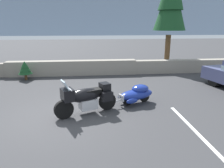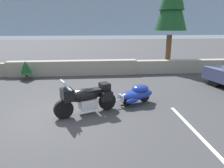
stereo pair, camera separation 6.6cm
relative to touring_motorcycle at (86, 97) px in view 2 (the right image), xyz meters
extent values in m
plane|color=#38383A|center=(-0.98, -0.06, -0.62)|extent=(80.00, 80.00, 0.00)
cube|color=gray|center=(-0.98, 6.12, -0.16)|extent=(8.00, 0.60, 0.92)
cube|color=gray|center=(7.02, 6.16, -0.20)|extent=(8.00, 0.58, 0.85)
cube|color=#7F93AD|center=(-0.98, 96.15, 7.38)|extent=(240.00, 80.00, 16.00)
cylinder|color=black|center=(-0.75, -0.32, -0.29)|extent=(0.66, 0.39, 0.66)
cylinder|color=black|center=(0.77, 0.32, -0.29)|extent=(0.66, 0.39, 0.66)
cube|color=silver|center=(0.05, 0.02, -0.24)|extent=(0.72, 0.64, 0.36)
ellipsoid|color=black|center=(-0.04, -0.02, 0.09)|extent=(1.28, 0.87, 0.48)
cube|color=black|center=(-0.62, -0.26, 0.21)|extent=(0.53, 0.62, 0.40)
cube|color=#9EB7C6|center=(-0.66, -0.28, 0.54)|extent=(0.34, 0.48, 0.34)
cube|color=black|center=(0.24, 0.10, 0.19)|extent=(0.66, 0.55, 0.16)
cube|color=black|center=(0.67, 0.28, 0.29)|extent=(0.45, 0.49, 0.28)
cube|color=black|center=(0.74, -0.01, 0.01)|extent=(0.43, 0.30, 0.32)
cube|color=black|center=(0.51, 0.54, 0.01)|extent=(0.43, 0.30, 0.32)
cylinder|color=silver|center=(-0.57, -0.24, 0.44)|extent=(0.31, 0.66, 0.04)
cylinder|color=silver|center=(-0.71, -0.30, -0.04)|extent=(0.26, 0.16, 0.54)
cylinder|color=black|center=(1.60, 0.68, -0.40)|extent=(0.44, 0.26, 0.44)
cylinder|color=black|center=(2.36, 1.00, -0.40)|extent=(0.44, 0.26, 0.44)
ellipsoid|color=navy|center=(1.98, 0.84, -0.24)|extent=(1.65, 1.21, 0.40)
ellipsoid|color=navy|center=(2.14, 0.91, -0.02)|extent=(0.88, 0.80, 0.32)
cube|color=silver|center=(1.32, 0.56, -0.26)|extent=(0.18, 0.32, 0.24)
ellipsoid|color=navy|center=(1.72, 0.38, -0.34)|extent=(0.53, 0.33, 0.20)
ellipsoid|color=navy|center=(1.47, 0.97, -0.34)|extent=(0.53, 0.33, 0.20)
cylinder|color=silver|center=(0.96, 0.41, -0.35)|extent=(0.66, 0.32, 0.05)
cylinder|color=black|center=(6.49, 2.82, -0.28)|extent=(0.36, 0.71, 0.68)
cylinder|color=brown|center=(5.78, 7.85, 0.57)|extent=(0.37, 0.37, 2.38)
cone|color=#194723|center=(5.78, 7.85, 3.94)|extent=(2.26, 2.26, 3.76)
cylinder|color=brown|center=(-3.58, 5.20, -0.47)|extent=(0.15, 0.15, 0.31)
cone|color=#194723|center=(-3.58, 5.20, -0.02)|extent=(0.78, 0.78, 0.49)
cone|color=#194723|center=(-3.58, 5.20, 0.13)|extent=(0.61, 0.61, 0.43)
cone|color=#194723|center=(-3.58, 5.20, 0.28)|extent=(0.43, 0.43, 0.37)
cube|color=silver|center=(3.26, -1.56, -0.62)|extent=(0.12, 3.60, 0.01)
camera|label=1|loc=(0.20, -6.94, 2.45)|focal=33.36mm
camera|label=2|loc=(0.27, -6.94, 2.45)|focal=33.36mm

